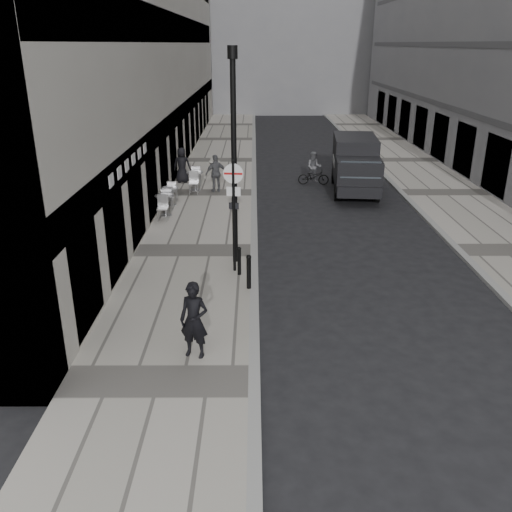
{
  "coord_description": "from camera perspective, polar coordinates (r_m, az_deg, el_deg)",
  "views": [
    {
      "loc": [
        -0.0,
        -6.85,
        6.67
      ],
      "look_at": [
        0.05,
        6.54,
        1.4
      ],
      "focal_mm": 38.0,
      "sensor_mm": 36.0,
      "label": 1
    }
  ],
  "objects": [
    {
      "name": "sidewalk",
      "position": [
        25.79,
        -4.69,
        6.57
      ],
      "size": [
        4.0,
        60.0,
        0.12
      ],
      "primitive_type": "cube",
      "color": "#A9A399",
      "rests_on": "ground"
    },
    {
      "name": "lamppost",
      "position": [
        16.49,
        -2.34,
        11.22
      ],
      "size": [
        0.29,
        0.29,
        6.5
      ],
      "color": "black",
      "rests_on": "sidewalk"
    },
    {
      "name": "cafe_table_mid",
      "position": [
        22.29,
        -9.55,
        5.46
      ],
      "size": [
        0.78,
        1.76,
        1.01
      ],
      "color": "#A9A9AB",
      "rests_on": "sidewalk"
    },
    {
      "name": "walking_man",
      "position": [
        12.04,
        -6.54,
        -6.74
      ],
      "size": [
        0.73,
        0.58,
        1.77
      ],
      "primitive_type": "imported",
      "rotation": [
        0.0,
        0.0,
        -0.26
      ],
      "color": "black",
      "rests_on": "sidewalk"
    },
    {
      "name": "pedestrian_a",
      "position": [
        25.68,
        -4.23,
        8.67
      ],
      "size": [
        1.11,
        0.81,
        1.75
      ],
      "primitive_type": "imported",
      "rotation": [
        0.0,
        0.0,
        3.56
      ],
      "color": "#525357",
      "rests_on": "sidewalk"
    },
    {
      "name": "far_sidewalk",
      "position": [
        27.24,
        19.2,
        6.25
      ],
      "size": [
        4.0,
        60.0,
        0.12
      ],
      "primitive_type": "cube",
      "color": "#A9A399",
      "rests_on": "ground"
    },
    {
      "name": "cyclist",
      "position": [
        27.65,
        6.09,
        8.79
      ],
      "size": [
        1.58,
        0.67,
        1.66
      ],
      "rotation": [
        0.0,
        0.0,
        -0.09
      ],
      "color": "black",
      "rests_on": "ground"
    },
    {
      "name": "panel_van",
      "position": [
        26.49,
        10.41,
        9.69
      ],
      "size": [
        2.47,
        5.49,
        2.51
      ],
      "rotation": [
        0.0,
        0.0,
        -0.1
      ],
      "color": "black",
      "rests_on": "ground"
    },
    {
      "name": "cafe_table_near",
      "position": [
        23.75,
        -8.99,
        6.4
      ],
      "size": [
        0.72,
        1.64,
        0.93
      ],
      "color": "silver",
      "rests_on": "sidewalk"
    },
    {
      "name": "bollard_far",
      "position": [
        15.38,
        -0.76,
        -1.78
      ],
      "size": [
        0.13,
        0.13,
        0.95
      ],
      "primitive_type": "cylinder",
      "color": "black",
      "rests_on": "sidewalk"
    },
    {
      "name": "bollard_near",
      "position": [
        16.32,
        -1.77,
        -0.6
      ],
      "size": [
        0.11,
        0.11,
        0.83
      ],
      "primitive_type": "cylinder",
      "color": "black",
      "rests_on": "sidewalk"
    },
    {
      "name": "pedestrian_c",
      "position": [
        27.64,
        -7.8,
        9.45
      ],
      "size": [
        0.86,
        0.56,
        1.75
      ],
      "primitive_type": "imported",
      "rotation": [
        0.0,
        0.0,
        3.14
      ],
      "color": "black",
      "rests_on": "sidewalk"
    },
    {
      "name": "ground",
      "position": [
        9.56,
        -0.16,
        -22.75
      ],
      "size": [
        120.0,
        120.0,
        0.0
      ],
      "primitive_type": "plane",
      "color": "black",
      "rests_on": "ground"
    },
    {
      "name": "cafe_table_far",
      "position": [
        26.11,
        -6.43,
        8.02
      ],
      "size": [
        0.8,
        1.82,
        1.03
      ],
      "color": "silver",
      "rests_on": "sidewalk"
    },
    {
      "name": "sign_post",
      "position": [
        16.04,
        -2.36,
        5.74
      ],
      "size": [
        0.59,
        0.12,
        3.43
      ],
      "rotation": [
        0.0,
        0.0,
        -0.11
      ],
      "color": "black",
      "rests_on": "sidewalk"
    },
    {
      "name": "pedestrian_b",
      "position": [
        25.88,
        -4.4,
        8.58
      ],
      "size": [
        1.14,
        0.82,
        1.59
      ],
      "primitive_type": "imported",
      "rotation": [
        0.0,
        0.0,
        3.38
      ],
      "color": "#9E9B92",
      "rests_on": "sidewalk"
    }
  ]
}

